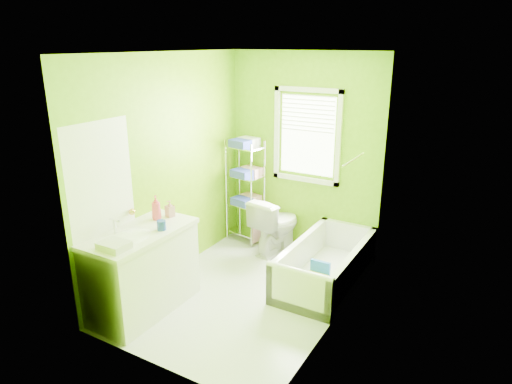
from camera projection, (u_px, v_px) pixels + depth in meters
The scene contains 9 objects.
ground at pixel (247, 292), 5.17m from camera, with size 2.90×2.90×0.00m, color silver.
room_envelope at pixel (246, 159), 4.69m from camera, with size 2.14×2.94×2.62m.
window at pixel (307, 131), 5.81m from camera, with size 0.92×0.05×1.22m.
door at pixel (105, 221), 4.53m from camera, with size 0.09×0.80×2.00m.
right_wall_decor at pixel (340, 197), 4.25m from camera, with size 0.04×1.48×1.17m.
bathtub at pixel (325, 270), 5.32m from camera, with size 0.74×1.58×0.51m.
toilet at pixel (276, 224), 6.06m from camera, with size 0.43×0.75×0.77m, color white.
vanity at pixel (142, 269), 4.70m from camera, with size 0.61×1.18×1.15m.
wire_shelf_unit at pixel (246, 181), 6.24m from camera, with size 0.53×0.43×1.47m.
Camera 1 is at (2.36, -3.89, 2.70)m, focal length 32.00 mm.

